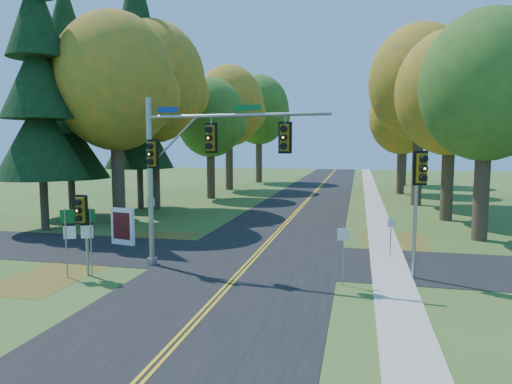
% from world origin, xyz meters
% --- Properties ---
extents(ground, '(160.00, 160.00, 0.00)m').
position_xyz_m(ground, '(0.00, 0.00, 0.00)').
color(ground, '#2E4F1C').
rests_on(ground, ground).
extents(road_main, '(8.00, 160.00, 0.02)m').
position_xyz_m(road_main, '(0.00, 0.00, 0.01)').
color(road_main, black).
rests_on(road_main, ground).
extents(road_cross, '(60.00, 6.00, 0.02)m').
position_xyz_m(road_cross, '(0.00, 2.00, 0.01)').
color(road_cross, black).
rests_on(road_cross, ground).
extents(centerline_left, '(0.10, 160.00, 0.01)m').
position_xyz_m(centerline_left, '(-0.10, 0.00, 0.03)').
color(centerline_left, gold).
rests_on(centerline_left, road_main).
extents(centerline_right, '(0.10, 160.00, 0.01)m').
position_xyz_m(centerline_right, '(0.10, 0.00, 0.03)').
color(centerline_right, gold).
rests_on(centerline_right, road_main).
extents(sidewalk_east, '(1.60, 160.00, 0.06)m').
position_xyz_m(sidewalk_east, '(6.20, 0.00, 0.03)').
color(sidewalk_east, '#9E998E').
rests_on(sidewalk_east, ground).
extents(leaf_patch_w_near, '(4.00, 6.00, 0.00)m').
position_xyz_m(leaf_patch_w_near, '(-6.50, 4.00, 0.01)').
color(leaf_patch_w_near, brown).
rests_on(leaf_patch_w_near, ground).
extents(leaf_patch_e, '(3.50, 8.00, 0.00)m').
position_xyz_m(leaf_patch_e, '(6.80, 6.00, 0.01)').
color(leaf_patch_e, brown).
rests_on(leaf_patch_e, ground).
extents(leaf_patch_w_far, '(3.00, 5.00, 0.00)m').
position_xyz_m(leaf_patch_w_far, '(-7.50, -3.00, 0.01)').
color(leaf_patch_w_far, brown).
rests_on(leaf_patch_w_far, ground).
extents(tree_w_a, '(8.00, 8.00, 14.15)m').
position_xyz_m(tree_w_a, '(-11.13, 9.38, 9.49)').
color(tree_w_a, '#38281C').
rests_on(tree_w_a, ground).
extents(tree_e_a, '(7.20, 7.20, 12.73)m').
position_xyz_m(tree_e_a, '(11.57, 8.77, 8.53)').
color(tree_e_a, '#38281C').
rests_on(tree_e_a, ground).
extents(tree_w_b, '(8.60, 8.60, 15.38)m').
position_xyz_m(tree_w_b, '(-11.72, 16.29, 10.37)').
color(tree_w_b, '#38281C').
rests_on(tree_w_b, ground).
extents(tree_e_b, '(7.60, 7.60, 13.33)m').
position_xyz_m(tree_e_b, '(10.97, 15.58, 8.90)').
color(tree_e_b, '#38281C').
rests_on(tree_e_b, ground).
extents(tree_w_c, '(6.80, 6.80, 11.91)m').
position_xyz_m(tree_w_c, '(-9.54, 24.47, 7.94)').
color(tree_w_c, '#38281C').
rests_on(tree_w_c, ground).
extents(tree_e_c, '(8.80, 8.80, 15.79)m').
position_xyz_m(tree_e_c, '(9.88, 23.69, 10.66)').
color(tree_e_c, '#38281C').
rests_on(tree_e_c, ground).
extents(tree_w_d, '(8.20, 8.20, 14.56)m').
position_xyz_m(tree_w_d, '(-10.13, 33.18, 9.78)').
color(tree_w_d, '#38281C').
rests_on(tree_w_d, ground).
extents(tree_e_d, '(7.00, 7.00, 12.32)m').
position_xyz_m(tree_e_d, '(9.26, 32.87, 8.24)').
color(tree_e_d, '#38281C').
rests_on(tree_e_d, ground).
extents(tree_w_e, '(8.40, 8.40, 14.97)m').
position_xyz_m(tree_w_e, '(-8.92, 44.09, 10.07)').
color(tree_w_e, '#38281C').
rests_on(tree_w_e, ground).
extents(tree_e_e, '(7.80, 7.80, 13.74)m').
position_xyz_m(tree_e_e, '(10.47, 43.58, 9.19)').
color(tree_e_e, '#38281C').
rests_on(tree_e_e, ground).
extents(pine_a, '(5.60, 5.60, 19.48)m').
position_xyz_m(pine_a, '(-14.50, 6.00, 9.18)').
color(pine_a, '#38281C').
rests_on(pine_a, ground).
extents(pine_b, '(5.60, 5.60, 17.31)m').
position_xyz_m(pine_b, '(-16.00, 11.00, 8.16)').
color(pine_b, '#38281C').
rests_on(pine_b, ground).
extents(pine_c, '(5.60, 5.60, 20.56)m').
position_xyz_m(pine_c, '(-13.00, 16.00, 9.69)').
color(pine_c, '#38281C').
rests_on(pine_c, ground).
extents(traffic_mast, '(8.15, 1.21, 7.42)m').
position_xyz_m(traffic_mast, '(-2.20, -0.53, 4.77)').
color(traffic_mast, '#92949A').
rests_on(traffic_mast, ground).
extents(east_signal_pole, '(0.57, 0.69, 5.15)m').
position_xyz_m(east_signal_pole, '(7.10, -0.04, 3.91)').
color(east_signal_pole, '#919498').
rests_on(east_signal_pole, ground).
extents(ped_signal_pole, '(0.54, 0.62, 3.38)m').
position_xyz_m(ped_signal_pole, '(-6.06, -2.62, 2.51)').
color(ped_signal_pole, '#95979D').
rests_on(ped_signal_pole, ground).
extents(route_sign_cluster, '(1.23, 0.59, 2.86)m').
position_xyz_m(route_sign_cluster, '(-6.25, -2.67, 2.01)').
color(route_sign_cluster, gray).
rests_on(route_sign_cluster, ground).
extents(info_kiosk, '(1.45, 0.49, 2.00)m').
position_xyz_m(info_kiosk, '(-7.52, 3.13, 0.99)').
color(info_kiosk, white).
rests_on(info_kiosk, ground).
extents(reg_sign_e_north, '(0.36, 0.16, 1.94)m').
position_xyz_m(reg_sign_e_north, '(6.34, 3.46, 1.33)').
color(reg_sign_e_north, gray).
rests_on(reg_sign_e_north, ground).
extents(reg_sign_e_south, '(0.44, 0.09, 2.29)m').
position_xyz_m(reg_sign_e_south, '(4.26, -1.39, 1.56)').
color(reg_sign_e_south, gray).
rests_on(reg_sign_e_south, ground).
extents(reg_sign_w, '(0.44, 0.16, 2.35)m').
position_xyz_m(reg_sign_w, '(-7.04, 5.58, 1.61)').
color(reg_sign_w, gray).
rests_on(reg_sign_w, ground).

